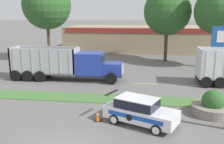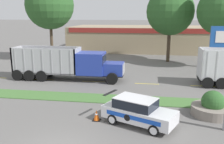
% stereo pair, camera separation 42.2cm
% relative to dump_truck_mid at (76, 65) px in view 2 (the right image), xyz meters
% --- Properties ---
extents(grass_verge, '(120.00, 2.18, 0.06)m').
position_rel_dump_truck_mid_xyz_m(grass_verge, '(3.03, -5.51, -1.54)').
color(grass_verge, '#477538').
rests_on(grass_verge, ground_plane).
extents(centre_line_3, '(2.40, 0.14, 0.01)m').
position_rel_dump_truck_mid_xyz_m(centre_line_3, '(-3.52, -0.42, -1.56)').
color(centre_line_3, yellow).
rests_on(centre_line_3, ground_plane).
extents(centre_line_4, '(2.40, 0.14, 0.01)m').
position_rel_dump_truck_mid_xyz_m(centre_line_4, '(1.88, -0.42, -1.56)').
color(centre_line_4, yellow).
rests_on(centre_line_4, ground_plane).
extents(centre_line_5, '(2.40, 0.14, 0.01)m').
position_rel_dump_truck_mid_xyz_m(centre_line_5, '(7.28, -0.42, -1.56)').
color(centre_line_5, yellow).
rests_on(centre_line_5, ground_plane).
extents(centre_line_6, '(2.40, 0.14, 0.01)m').
position_rel_dump_truck_mid_xyz_m(centre_line_6, '(12.68, -0.42, -1.56)').
color(centre_line_6, yellow).
rests_on(centre_line_6, ground_plane).
extents(dump_truck_mid, '(11.56, 2.63, 3.38)m').
position_rel_dump_truck_mid_xyz_m(dump_truck_mid, '(0.00, 0.00, 0.00)').
color(dump_truck_mid, black).
rests_on(dump_truck_mid, ground_plane).
extents(rally_car, '(4.85, 3.52, 1.72)m').
position_rel_dump_truck_mid_xyz_m(rally_car, '(6.88, -9.89, -0.70)').
color(rally_car, white).
rests_on(rally_car, ground_plane).
extents(stone_planter, '(2.79, 2.79, 1.72)m').
position_rel_dump_truck_mid_xyz_m(stone_planter, '(11.81, -7.68, -0.98)').
color(stone_planter, gray).
rests_on(stone_planter, ground_plane).
extents(traffic_cone, '(0.50, 0.50, 0.70)m').
position_rel_dump_truck_mid_xyz_m(traffic_cone, '(4.21, -9.73, -1.22)').
color(traffic_cone, black).
rests_on(traffic_cone, ground_plane).
extents(store_building_backdrop, '(28.37, 12.10, 4.48)m').
position_rel_dump_truck_mid_xyz_m(store_building_backdrop, '(6.79, 24.03, 0.68)').
color(store_building_backdrop, '#9E896B').
rests_on(store_building_backdrop, ground_plane).
extents(tree_behind_left, '(5.81, 5.81, 11.48)m').
position_rel_dump_truck_mid_xyz_m(tree_behind_left, '(15.92, 8.45, 6.11)').
color(tree_behind_left, '#473828').
rests_on(tree_behind_left, ground_plane).
extents(tree_behind_centre, '(6.94, 6.94, 13.23)m').
position_rel_dump_truck_mid_xyz_m(tree_behind_centre, '(-7.03, 10.88, 7.15)').
color(tree_behind_centre, '#473828').
rests_on(tree_behind_centre, ground_plane).
extents(tree_behind_right, '(6.63, 6.63, 12.08)m').
position_rel_dump_truck_mid_xyz_m(tree_behind_right, '(10.11, 12.23, 6.20)').
color(tree_behind_right, '#473828').
rests_on(tree_behind_right, ground_plane).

